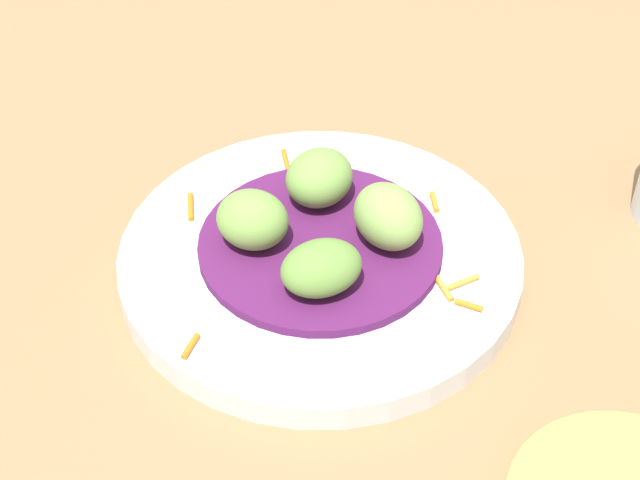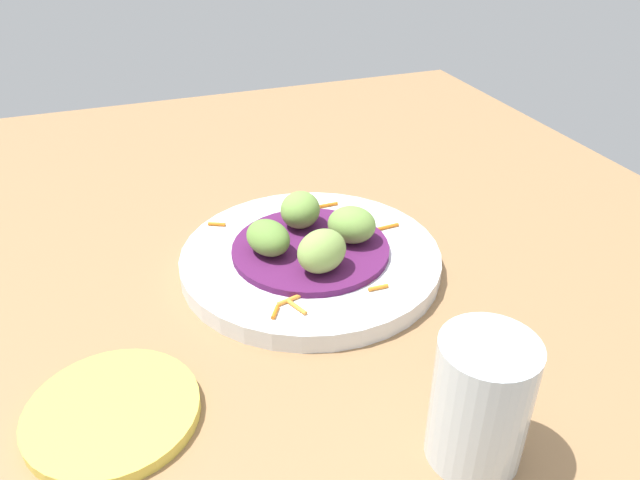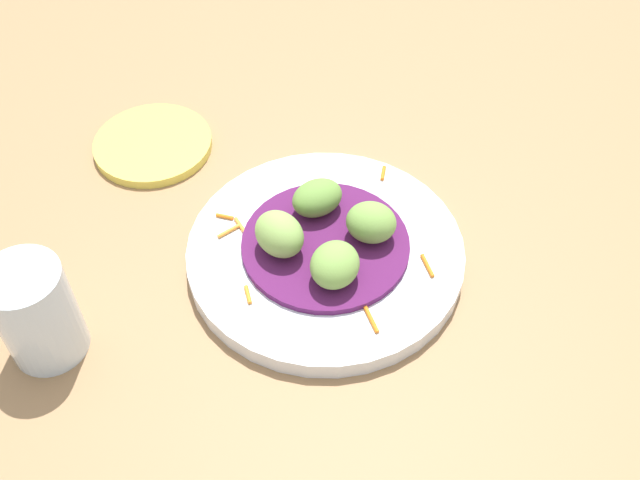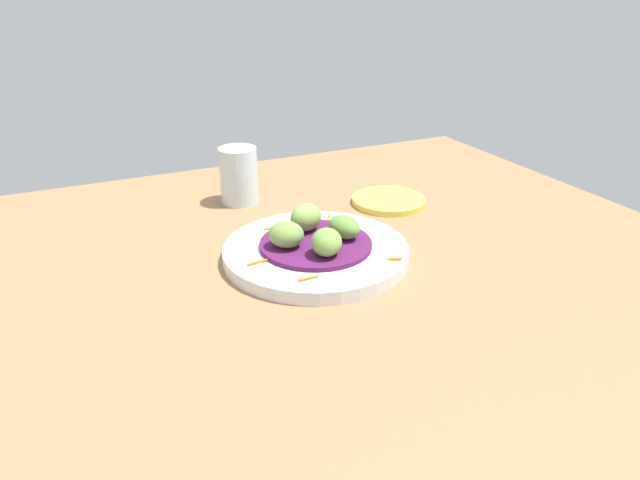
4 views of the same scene
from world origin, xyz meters
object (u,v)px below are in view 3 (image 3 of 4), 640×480
at_px(guac_scoop_right, 371,222).
at_px(main_plate, 325,253).
at_px(side_plate_small, 153,144).
at_px(water_glass, 36,313).
at_px(guac_scoop_left, 279,234).
at_px(guac_scoop_center, 335,265).
at_px(guac_scoop_back, 317,198).

bearing_deg(guac_scoop_right, main_plate, -95.02).
xyz_separation_m(side_plate_small, water_glass, (0.24, -0.12, 0.05)).
relative_size(main_plate, guac_scoop_left, 5.18).
height_order(guac_scoop_left, guac_scoop_right, guac_scoop_left).
bearing_deg(side_plate_small, water_glass, -26.88).
xyz_separation_m(guac_scoop_left, guac_scoop_center, (0.05, 0.04, -0.00)).
height_order(guac_scoop_back, side_plate_small, guac_scoop_back).
height_order(guac_scoop_left, guac_scoop_center, guac_scoop_left).
distance_m(main_plate, guac_scoop_center, 0.06).
bearing_deg(guac_scoop_left, side_plate_small, -154.48).
xyz_separation_m(guac_scoop_center, guac_scoop_right, (-0.04, 0.05, 0.00)).
height_order(main_plate, side_plate_small, main_plate).
xyz_separation_m(guac_scoop_right, guac_scoop_back, (-0.05, -0.04, -0.00)).
bearing_deg(water_glass, guac_scoop_back, 105.37).
distance_m(side_plate_small, water_glass, 0.28).
xyz_separation_m(guac_scoop_right, side_plate_small, (-0.22, -0.19, -0.04)).
height_order(guac_scoop_center, side_plate_small, guac_scoop_center).
xyz_separation_m(guac_scoop_center, side_plate_small, (-0.26, -0.14, -0.04)).
bearing_deg(guac_scoop_right, guac_scoop_left, -95.02).
bearing_deg(water_glass, side_plate_small, 153.12).
distance_m(guac_scoop_left, water_glass, 0.23).
bearing_deg(main_plate, water_glass, -83.56).
xyz_separation_m(guac_scoop_right, water_glass, (0.03, -0.31, 0.00)).
bearing_deg(water_glass, main_plate, 96.44).
bearing_deg(guac_scoop_right, guac_scoop_center, -50.02).
relative_size(guac_scoop_right, guac_scoop_back, 0.93).
relative_size(guac_scoop_right, water_glass, 0.48).
bearing_deg(guac_scoop_center, guac_scoop_right, 129.98).
distance_m(main_plate, side_plate_small, 0.26).
bearing_deg(guac_scoop_center, main_plate, 174.98).
distance_m(guac_scoop_right, guac_scoop_back, 0.06).
bearing_deg(guac_scoop_right, guac_scoop_back, -140.02).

